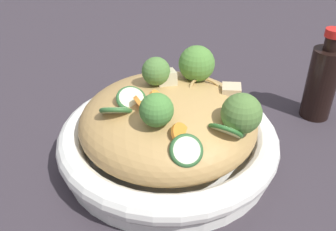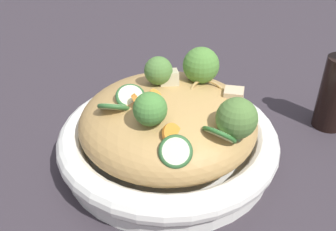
{
  "view_description": "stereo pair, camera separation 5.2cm",
  "coord_description": "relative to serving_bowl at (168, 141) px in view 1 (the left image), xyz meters",
  "views": [
    {
      "loc": [
        0.12,
        0.42,
        0.36
      ],
      "look_at": [
        0.0,
        0.0,
        0.07
      ],
      "focal_mm": 40.51,
      "sensor_mm": 36.0,
      "label": 1
    },
    {
      "loc": [
        0.07,
        0.43,
        0.36
      ],
      "look_at": [
        0.0,
        0.0,
        0.07
      ],
      "focal_mm": 40.51,
      "sensor_mm": 36.0,
      "label": 2
    }
  ],
  "objects": [
    {
      "name": "chicken_chunks",
      "position": [
        -0.04,
        -0.02,
        0.08
      ],
      "size": [
        0.11,
        0.07,
        0.04
      ],
      "color": "#D1B68E",
      "rests_on": "serving_bowl"
    },
    {
      "name": "serving_bowl",
      "position": [
        0.0,
        0.0,
        0.0
      ],
      "size": [
        0.31,
        0.31,
        0.05
      ],
      "color": "white",
      "rests_on": "ground_plane"
    },
    {
      "name": "broccoli_florets",
      "position": [
        -0.03,
        0.02,
        0.09
      ],
      "size": [
        0.16,
        0.17,
        0.07
      ],
      "color": "#9BAD72",
      "rests_on": "serving_bowl"
    },
    {
      "name": "noodle_heap",
      "position": [
        -0.0,
        0.0,
        0.04
      ],
      "size": [
        0.25,
        0.25,
        0.1
      ],
      "color": "tan",
      "rests_on": "serving_bowl"
    },
    {
      "name": "ground_plane",
      "position": [
        0.0,
        0.0,
        -0.03
      ],
      "size": [
        3.0,
        3.0,
        0.0
      ],
      "primitive_type": "plane",
      "color": "#332C33"
    },
    {
      "name": "carrot_coins",
      "position": [
        0.02,
        0.04,
        0.08
      ],
      "size": [
        0.06,
        0.1,
        0.03
      ],
      "color": "orange",
      "rests_on": "serving_bowl"
    },
    {
      "name": "zucchini_slices",
      "position": [
        0.02,
        0.05,
        0.07
      ],
      "size": [
        0.17,
        0.14,
        0.04
      ],
      "color": "beige",
      "rests_on": "serving_bowl"
    },
    {
      "name": "soy_sauce_bottle",
      "position": [
        -0.27,
        -0.04,
        0.04
      ],
      "size": [
        0.05,
        0.05,
        0.16
      ],
      "color": "black",
      "rests_on": "ground_plane"
    }
  ]
}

